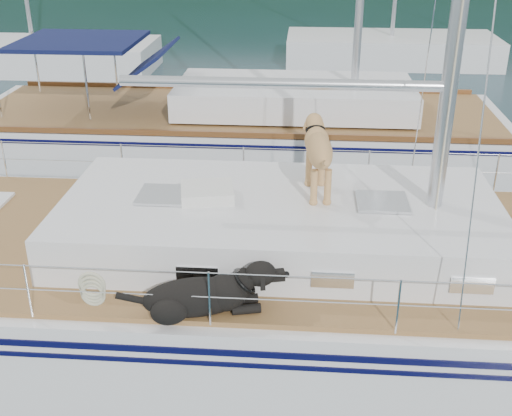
{
  "coord_description": "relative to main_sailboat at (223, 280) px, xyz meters",
  "views": [
    {
      "loc": [
        1.05,
        -6.92,
        4.95
      ],
      "look_at": [
        0.5,
        0.2,
        1.6
      ],
      "focal_mm": 45.0,
      "sensor_mm": 36.0,
      "label": 1
    }
  ],
  "objects": [
    {
      "name": "ground",
      "position": [
        -0.1,
        0.0,
        -0.68
      ],
      "size": [
        120.0,
        120.0,
        0.0
      ],
      "primitive_type": "plane",
      "color": "black",
      "rests_on": "ground"
    },
    {
      "name": "main_sailboat",
      "position": [
        0.0,
        0.0,
        0.0
      ],
      "size": [
        12.0,
        3.87,
        14.01
      ],
      "color": "silver",
      "rests_on": "ground"
    },
    {
      "name": "neighbor_sailboat",
      "position": [
        -0.33,
        5.98,
        -0.05
      ],
      "size": [
        11.0,
        3.5,
        13.3
      ],
      "color": "silver",
      "rests_on": "ground"
    },
    {
      "name": "bg_boat_west",
      "position": [
        -8.1,
        14.0,
        -0.23
      ],
      "size": [
        8.0,
        3.0,
        11.65
      ],
      "color": "silver",
      "rests_on": "ground"
    },
    {
      "name": "bg_boat_center",
      "position": [
        3.9,
        16.0,
        -0.23
      ],
      "size": [
        7.2,
        3.0,
        11.65
      ],
      "color": "silver",
      "rests_on": "ground"
    }
  ]
}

